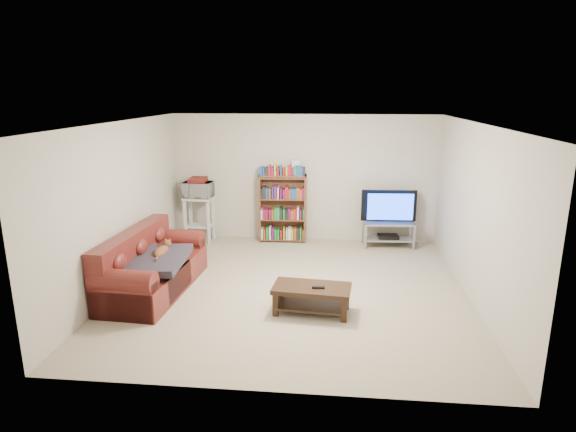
# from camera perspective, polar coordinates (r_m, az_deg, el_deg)

# --- Properties ---
(floor) EXTENTS (5.00, 5.00, 0.00)m
(floor) POSITION_cam_1_polar(r_m,az_deg,el_deg) (7.13, 0.49, -8.63)
(floor) COLOR tan
(floor) RESTS_ON ground
(ceiling) EXTENTS (5.00, 5.00, 0.00)m
(ceiling) POSITION_cam_1_polar(r_m,az_deg,el_deg) (6.57, 0.54, 10.98)
(ceiling) COLOR white
(ceiling) RESTS_ON ground
(wall_back) EXTENTS (5.00, 0.00, 5.00)m
(wall_back) POSITION_cam_1_polar(r_m,az_deg,el_deg) (9.19, 1.91, 4.49)
(wall_back) COLOR beige
(wall_back) RESTS_ON ground
(wall_front) EXTENTS (5.00, 0.00, 5.00)m
(wall_front) POSITION_cam_1_polar(r_m,az_deg,el_deg) (4.38, -2.44, -7.08)
(wall_front) COLOR beige
(wall_front) RESTS_ON ground
(wall_left) EXTENTS (0.00, 5.00, 5.00)m
(wall_left) POSITION_cam_1_polar(r_m,az_deg,el_deg) (7.40, -19.16, 1.18)
(wall_left) COLOR beige
(wall_left) RESTS_ON ground
(wall_right) EXTENTS (0.00, 5.00, 5.00)m
(wall_right) POSITION_cam_1_polar(r_m,az_deg,el_deg) (6.99, 21.37, 0.23)
(wall_right) COLOR beige
(wall_right) RESTS_ON ground
(sofa) EXTENTS (1.01, 2.10, 0.88)m
(sofa) POSITION_cam_1_polar(r_m,az_deg,el_deg) (7.27, -16.11, -6.14)
(sofa) COLOR maroon
(sofa) RESTS_ON floor
(blanket) EXTENTS (0.82, 1.04, 0.18)m
(blanket) POSITION_cam_1_polar(r_m,az_deg,el_deg) (7.01, -15.38, -5.05)
(blanket) COLOR #2F2934
(blanket) RESTS_ON sofa
(cat) EXTENTS (0.26, 0.57, 0.17)m
(cat) POSITION_cam_1_polar(r_m,az_deg,el_deg) (7.15, -14.80, -4.11)
(cat) COLOR brown
(cat) RESTS_ON sofa
(coffee_table) EXTENTS (1.04, 0.59, 0.36)m
(coffee_table) POSITION_cam_1_polar(r_m,az_deg,el_deg) (6.34, 2.83, -9.24)
(coffee_table) COLOR black
(coffee_table) RESTS_ON floor
(remote) EXTENTS (0.17, 0.05, 0.02)m
(remote) POSITION_cam_1_polar(r_m,az_deg,el_deg) (6.24, 3.62, -8.44)
(remote) COLOR black
(remote) RESTS_ON coffee_table
(tv_stand) EXTENTS (0.96, 0.47, 0.47)m
(tv_stand) POSITION_cam_1_polar(r_m,az_deg,el_deg) (9.10, 11.80, -1.62)
(tv_stand) COLOR #999EA3
(tv_stand) RESTS_ON floor
(television) EXTENTS (1.01, 0.18, 0.58)m
(television) POSITION_cam_1_polar(r_m,az_deg,el_deg) (8.99, 11.94, 1.08)
(television) COLOR black
(television) RESTS_ON tv_stand
(dvd_player) EXTENTS (0.39, 0.28, 0.06)m
(dvd_player) POSITION_cam_1_polar(r_m,az_deg,el_deg) (9.14, 11.76, -2.39)
(dvd_player) COLOR black
(dvd_player) RESTS_ON tv_stand
(bookshelf) EXTENTS (0.91, 0.32, 1.30)m
(bookshelf) POSITION_cam_1_polar(r_m,az_deg,el_deg) (9.14, -0.63, 1.04)
(bookshelf) COLOR brown
(bookshelf) RESTS_ON floor
(shelf_clutter) EXTENTS (0.66, 0.22, 0.28)m
(shelf_clutter) POSITION_cam_1_polar(r_m,az_deg,el_deg) (9.00, -0.01, 5.59)
(shelf_clutter) COLOR silver
(shelf_clutter) RESTS_ON bookshelf
(microwave_stand) EXTENTS (0.56, 0.42, 0.86)m
(microwave_stand) POSITION_cam_1_polar(r_m,az_deg,el_deg) (9.35, -10.47, 0.36)
(microwave_stand) COLOR silver
(microwave_stand) RESTS_ON floor
(microwave) EXTENTS (0.55, 0.39, 0.29)m
(microwave) POSITION_cam_1_polar(r_m,az_deg,el_deg) (9.25, -10.60, 3.10)
(microwave) COLOR silver
(microwave) RESTS_ON microwave_stand
(game_boxes) EXTENTS (0.33, 0.29, 0.05)m
(game_boxes) POSITION_cam_1_polar(r_m,az_deg,el_deg) (9.21, -10.65, 4.14)
(game_boxes) COLOR maroon
(game_boxes) RESTS_ON microwave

